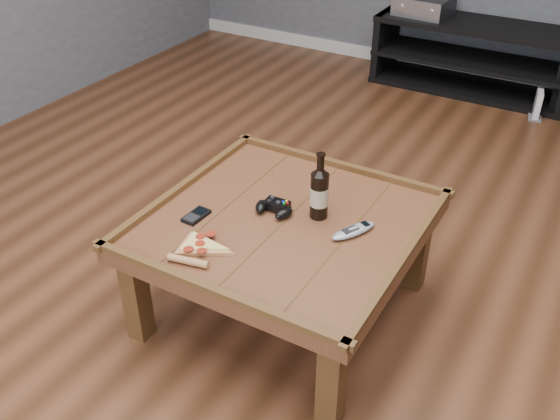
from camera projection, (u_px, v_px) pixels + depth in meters
The scene contains 11 objects.
ground at pixel (284, 308), 2.65m from camera, with size 6.00×6.00×0.00m, color #422412.
baseboard at pixel (477, 73), 4.78m from camera, with size 5.00×0.02×0.10m, color silver.
coffee_table at pixel (284, 233), 2.43m from camera, with size 1.03×1.03×0.48m.
media_console at pixel (472, 58), 4.50m from camera, with size 1.40×0.45×0.50m.
beer_bottle at pixel (319, 192), 2.36m from camera, with size 0.07×0.07×0.27m.
game_controller at pixel (274, 208), 2.43m from camera, with size 0.17×0.11×0.05m.
pizza_slice at pixel (199, 248), 2.24m from camera, with size 0.22×0.30×0.03m.
smartphone at pixel (196, 216), 2.41m from camera, with size 0.07×0.12×0.02m.
remote_control at pixel (354, 231), 2.32m from camera, with size 0.14×0.20×0.03m.
av_receiver at pixel (424, 5), 4.49m from camera, with size 0.40×0.34×0.13m.
game_console at pixel (537, 106), 4.18m from camera, with size 0.11×0.17×0.19m.
Camera 1 is at (0.97, -1.72, 1.81)m, focal length 40.00 mm.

